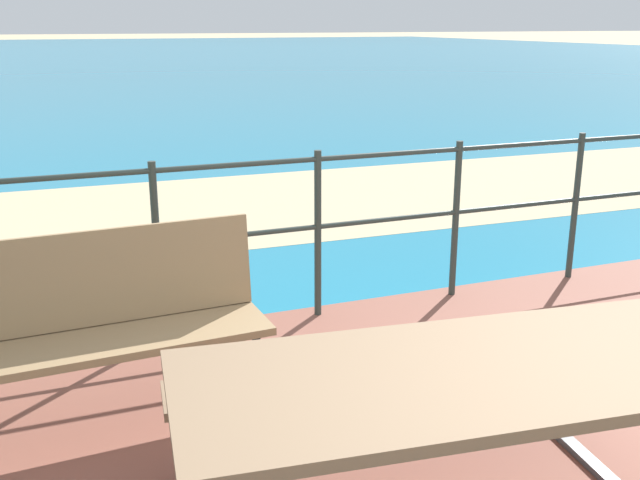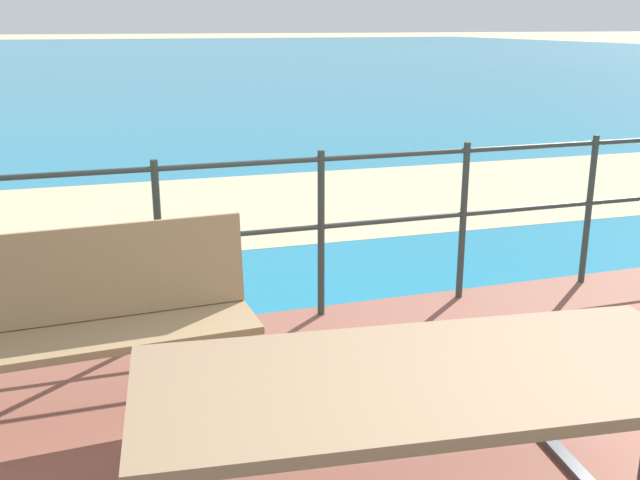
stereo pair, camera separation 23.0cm
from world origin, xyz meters
name	(u,v)px [view 1 (the left image)]	position (x,y,z in m)	size (l,w,h in m)	color
sea_water	(57,58)	(0.00, 40.00, 0.01)	(90.00, 90.00, 0.01)	teal
beach_strip	(206,209)	(0.00, 5.64, 0.01)	(54.00, 3.04, 0.01)	tan
picnic_table	(464,416)	(-0.38, 0.20, 0.64)	(2.01, 1.66, 0.75)	#7A6047
park_bench	(88,317)	(-1.43, 1.57, 0.61)	(1.56, 0.49, 0.91)	#8C704C
railing_fence	(318,216)	(0.00, 2.47, 0.71)	(5.94, 0.04, 1.05)	#2D3833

